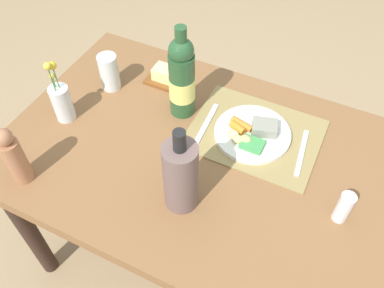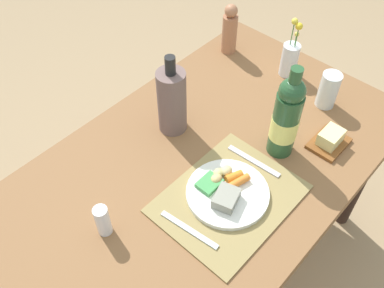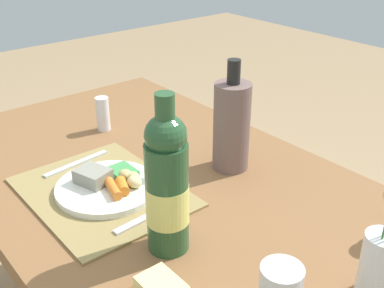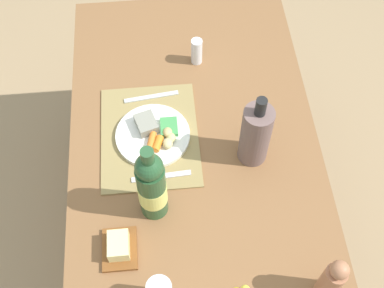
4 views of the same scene
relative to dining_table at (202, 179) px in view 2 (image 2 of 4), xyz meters
name	(u,v)px [view 2 (image 2 of 4)]	position (x,y,z in m)	size (l,w,h in m)	color
ground_plane	(199,265)	(0.00, 0.00, -0.62)	(8.00, 8.00, 0.00)	tan
dining_table	(202,179)	(0.00, 0.00, 0.00)	(1.40, 0.82, 0.70)	brown
placemat	(229,198)	(-0.05, -0.14, 0.08)	(0.41, 0.32, 0.01)	#947F4B
dinner_plate	(227,191)	(-0.04, -0.13, 0.10)	(0.24, 0.24, 0.05)	white
fork	(189,230)	(-0.20, -0.13, 0.09)	(0.02, 0.19, 0.01)	silver
knife	(254,161)	(0.11, -0.12, 0.09)	(0.02, 0.19, 0.01)	silver
flower_vase	(290,58)	(0.55, 0.06, 0.15)	(0.06, 0.06, 0.23)	silver
pepper_mill	(230,30)	(0.51, 0.31, 0.18)	(0.06, 0.06, 0.20)	#AD6F4C
butter_dish	(330,140)	(0.34, -0.25, 0.10)	(0.13, 0.10, 0.06)	brown
salt_shaker	(103,221)	(-0.36, 0.04, 0.13)	(0.04, 0.04, 0.10)	white
water_tumbler	(328,92)	(0.50, -0.14, 0.14)	(0.07, 0.07, 0.13)	silver
cooler_bottle	(172,101)	(0.05, 0.18, 0.20)	(0.09, 0.09, 0.29)	#705753
wine_bottle	(286,118)	(0.21, -0.14, 0.22)	(0.08, 0.08, 0.33)	#27512C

